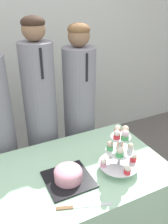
{
  "coord_description": "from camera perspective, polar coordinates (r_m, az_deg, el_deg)",
  "views": [
    {
      "loc": [
        -0.47,
        -0.74,
        1.75
      ],
      "look_at": [
        0.1,
        0.43,
        1.1
      ],
      "focal_mm": 38.0,
      "sensor_mm": 36.0,
      "label": 1
    }
  ],
  "objects": [
    {
      "name": "round_cake",
      "position": [
        1.5,
        -3.83,
        -14.71
      ],
      "size": [
        0.28,
        0.28,
        0.1
      ],
      "color": "black",
      "rests_on": "table"
    },
    {
      "name": "student_1",
      "position": [
        2.02,
        -10.09,
        -2.56
      ],
      "size": [
        0.26,
        0.27,
        1.62
      ],
      "color": "gray",
      "rests_on": "ground_plane"
    },
    {
      "name": "cake_knife",
      "position": [
        1.38,
        -2.19,
        -21.9
      ],
      "size": [
        0.3,
        0.12,
        0.01
      ],
      "rotation": [
        0.0,
        0.0,
        -0.34
      ],
      "color": "silver",
      "rests_on": "table"
    },
    {
      "name": "wall_back",
      "position": [
        2.63,
        -16.3,
        16.84
      ],
      "size": [
        9.0,
        0.06,
        2.7
      ],
      "color": "silver",
      "rests_on": "ground_plane"
    },
    {
      "name": "cupcake_stand",
      "position": [
        1.52,
        8.71,
        -9.03
      ],
      "size": [
        0.26,
        0.26,
        0.32
      ],
      "color": "silver",
      "rests_on": "table"
    },
    {
      "name": "table",
      "position": [
        1.85,
        -2.46,
        -22.16
      ],
      "size": [
        1.24,
        0.77,
        0.72
      ],
      "color": "#A8DBB2",
      "rests_on": "ground_plane"
    },
    {
      "name": "student_2",
      "position": [
        2.14,
        -1.07,
        -1.43
      ],
      "size": [
        0.28,
        0.28,
        1.56
      ],
      "color": "gray",
      "rests_on": "ground_plane"
    }
  ]
}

